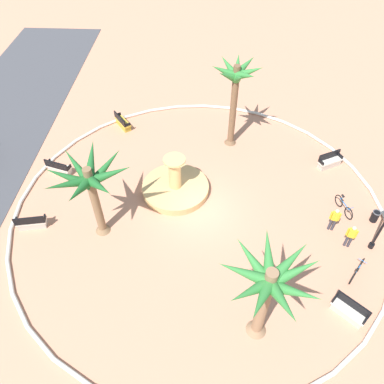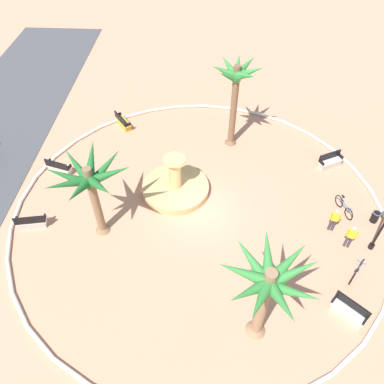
{
  "view_description": "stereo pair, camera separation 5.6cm",
  "coord_description": "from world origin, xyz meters",
  "px_view_note": "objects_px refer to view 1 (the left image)",
  "views": [
    {
      "loc": [
        -14.18,
        -0.26,
        16.33
      ],
      "look_at": [
        0.43,
        0.44,
        1.0
      ],
      "focal_mm": 35.11,
      "sensor_mm": 36.0,
      "label": 1
    },
    {
      "loc": [
        -14.18,
        -0.32,
        16.33
      ],
      "look_at": [
        0.43,
        0.44,
        1.0
      ],
      "focal_mm": 35.11,
      "sensor_mm": 36.0,
      "label": 2
    }
  ],
  "objects_px": {
    "fountain": "(175,187)",
    "bicycle_by_lamppost": "(357,271)",
    "bench_east": "(330,162)",
    "trash_bin": "(375,216)",
    "palm_tree_near_fountain": "(236,83)",
    "person_cyclist_helmet": "(351,235)",
    "palm_tree_by_curb": "(269,285)",
    "bicycle_red_frame": "(344,207)",
    "bench_north": "(32,223)",
    "person_cyclist_photo": "(334,219)",
    "bench_southeast": "(349,311)",
    "palm_tree_mid_plaza": "(89,182)",
    "bench_west": "(59,168)",
    "bench_southwest": "(123,123)"
  },
  "relations": [
    {
      "from": "fountain",
      "to": "bench_north",
      "type": "bearing_deg",
      "value": 112.36
    },
    {
      "from": "palm_tree_near_fountain",
      "to": "bicycle_by_lamppost",
      "type": "bearing_deg",
      "value": -149.64
    },
    {
      "from": "bench_east",
      "to": "bench_west",
      "type": "bearing_deg",
      "value": 94.78
    },
    {
      "from": "trash_bin",
      "to": "bench_southwest",
      "type": "bearing_deg",
      "value": 62.79
    },
    {
      "from": "bench_west",
      "to": "bicycle_red_frame",
      "type": "bearing_deg",
      "value": -98.04
    },
    {
      "from": "bench_north",
      "to": "person_cyclist_photo",
      "type": "bearing_deg",
      "value": -87.77
    },
    {
      "from": "bench_east",
      "to": "trash_bin",
      "type": "height_order",
      "value": "bench_east"
    },
    {
      "from": "trash_bin",
      "to": "bicycle_by_lamppost",
      "type": "height_order",
      "value": "bicycle_by_lamppost"
    },
    {
      "from": "palm_tree_by_curb",
      "to": "bench_west",
      "type": "distance_m",
      "value": 15.56
    },
    {
      "from": "bench_southeast",
      "to": "palm_tree_by_curb",
      "type": "bearing_deg",
      "value": 102.29
    },
    {
      "from": "bench_southeast",
      "to": "bench_southwest",
      "type": "distance_m",
      "value": 18.7
    },
    {
      "from": "bench_north",
      "to": "person_cyclist_photo",
      "type": "height_order",
      "value": "person_cyclist_photo"
    },
    {
      "from": "palm_tree_near_fountain",
      "to": "person_cyclist_helmet",
      "type": "relative_size",
      "value": 3.72
    },
    {
      "from": "bench_east",
      "to": "bicycle_by_lamppost",
      "type": "height_order",
      "value": "bench_east"
    },
    {
      "from": "trash_bin",
      "to": "bicycle_red_frame",
      "type": "height_order",
      "value": "bicycle_red_frame"
    },
    {
      "from": "fountain",
      "to": "bicycle_by_lamppost",
      "type": "distance_m",
      "value": 10.77
    },
    {
      "from": "bicycle_by_lamppost",
      "to": "person_cyclist_photo",
      "type": "xyz_separation_m",
      "value": [
        2.86,
        0.64,
        0.53
      ]
    },
    {
      "from": "bench_east",
      "to": "trash_bin",
      "type": "relative_size",
      "value": 2.27
    },
    {
      "from": "bicycle_by_lamppost",
      "to": "person_cyclist_photo",
      "type": "distance_m",
      "value": 2.97
    },
    {
      "from": "palm_tree_near_fountain",
      "to": "palm_tree_mid_plaza",
      "type": "xyz_separation_m",
      "value": [
        -7.96,
        7.17,
        -0.85
      ]
    },
    {
      "from": "palm_tree_mid_plaza",
      "to": "bench_west",
      "type": "distance_m",
      "value": 6.68
    },
    {
      "from": "bench_southeast",
      "to": "palm_tree_mid_plaza",
      "type": "bearing_deg",
      "value": 70.58
    },
    {
      "from": "bench_east",
      "to": "bicycle_by_lamppost",
      "type": "relative_size",
      "value": 1.17
    },
    {
      "from": "bicycle_red_frame",
      "to": "trash_bin",
      "type": "bearing_deg",
      "value": -111.7
    },
    {
      "from": "fountain",
      "to": "bicycle_red_frame",
      "type": "relative_size",
      "value": 2.43
    },
    {
      "from": "palm_tree_by_curb",
      "to": "person_cyclist_helmet",
      "type": "relative_size",
      "value": 3.16
    },
    {
      "from": "palm_tree_mid_plaza",
      "to": "bench_southwest",
      "type": "height_order",
      "value": "palm_tree_mid_plaza"
    },
    {
      "from": "fountain",
      "to": "trash_bin",
      "type": "distance_m",
      "value": 11.38
    },
    {
      "from": "fountain",
      "to": "bench_southwest",
      "type": "height_order",
      "value": "fountain"
    },
    {
      "from": "fountain",
      "to": "palm_tree_by_curb",
      "type": "height_order",
      "value": "palm_tree_by_curb"
    },
    {
      "from": "palm_tree_near_fountain",
      "to": "person_cyclist_helmet",
      "type": "height_order",
      "value": "palm_tree_near_fountain"
    },
    {
      "from": "person_cyclist_helmet",
      "to": "bicycle_red_frame",
      "type": "bearing_deg",
      "value": -7.95
    },
    {
      "from": "palm_tree_by_curb",
      "to": "bench_east",
      "type": "distance_m",
      "value": 12.84
    },
    {
      "from": "palm_tree_near_fountain",
      "to": "bench_north",
      "type": "bearing_deg",
      "value": 125.68
    },
    {
      "from": "palm_tree_by_curb",
      "to": "bench_north",
      "type": "distance_m",
      "value": 13.46
    },
    {
      "from": "bench_west",
      "to": "person_cyclist_helmet",
      "type": "height_order",
      "value": "person_cyclist_helmet"
    },
    {
      "from": "bench_east",
      "to": "fountain",
      "type": "bearing_deg",
      "value": 105.67
    },
    {
      "from": "palm_tree_near_fountain",
      "to": "person_cyclist_photo",
      "type": "distance_m",
      "value": 9.72
    },
    {
      "from": "person_cyclist_photo",
      "to": "person_cyclist_helmet",
      "type": "bearing_deg",
      "value": -149.99
    },
    {
      "from": "bench_southwest",
      "to": "bicycle_red_frame",
      "type": "xyz_separation_m",
      "value": [
        -7.35,
        -13.94,
        0.04
      ]
    },
    {
      "from": "bench_east",
      "to": "bench_southeast",
      "type": "xyz_separation_m",
      "value": [
        -10.19,
        1.2,
        0.0
      ]
    },
    {
      "from": "fountain",
      "to": "bench_southwest",
      "type": "relative_size",
      "value": 2.52
    },
    {
      "from": "palm_tree_by_curb",
      "to": "person_cyclist_helmet",
      "type": "height_order",
      "value": "palm_tree_by_curb"
    },
    {
      "from": "trash_bin",
      "to": "bench_north",
      "type": "bearing_deg",
      "value": 94.17
    },
    {
      "from": "bench_east",
      "to": "bench_north",
      "type": "bearing_deg",
      "value": 108.69
    },
    {
      "from": "palm_tree_mid_plaza",
      "to": "bench_southeast",
      "type": "height_order",
      "value": "palm_tree_mid_plaza"
    },
    {
      "from": "bicycle_by_lamppost",
      "to": "person_cyclist_photo",
      "type": "bearing_deg",
      "value": 12.62
    },
    {
      "from": "palm_tree_near_fountain",
      "to": "bicycle_red_frame",
      "type": "height_order",
      "value": "palm_tree_near_fountain"
    },
    {
      "from": "bench_southwest",
      "to": "person_cyclist_photo",
      "type": "xyz_separation_m",
      "value": [
        -8.72,
        -12.99,
        0.57
      ]
    },
    {
      "from": "bicycle_by_lamppost",
      "to": "person_cyclist_helmet",
      "type": "height_order",
      "value": "person_cyclist_helmet"
    }
  ]
}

